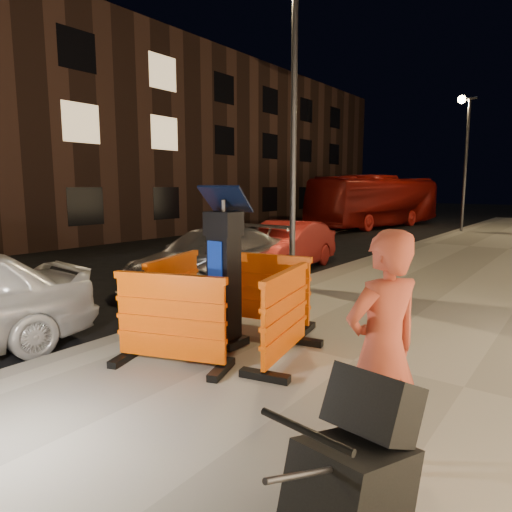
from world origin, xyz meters
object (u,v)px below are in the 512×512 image
Objects in this scene: barrier_front at (171,321)px; stroller at (354,472)px; man at (383,351)px; barrier_kerbside at (174,294)px; bus_doubledecker at (376,227)px; car_red at (286,270)px; barrier_bldgside at (285,316)px; barrier_back at (266,291)px; car_silver at (212,287)px; parking_kiosk at (224,271)px.

stroller is (2.85, -1.29, -0.04)m from barrier_front.
barrier_front is at bearing -70.42° from man.
barrier_kerbside is 0.79× the size of man.
car_red is at bearing -69.15° from bus_doubledecker.
barrier_bldgside is 2.19m from man.
car_red is (-1.82, 5.80, -0.70)m from barrier_kerbside.
barrier_front is at bearing -101.07° from barrier_back.
barrier_kerbside is 3.71m from car_silver.
barrier_back is at bearing -102.88° from man.
barrier_front is 0.36× the size of car_red.
car_silver is (-2.96, 3.99, -0.70)m from barrier_front.
barrier_front is at bearing 163.60° from stroller.
car_silver is at bearing 40.08° from barrier_bldgside.
parking_kiosk reaches higher than barrier_back.
barrier_kerbside is at bearing -67.69° from bus_doubledecker.
barrier_back and barrier_kerbside have the same top height.
barrier_front reaches higher than stroller.
parking_kiosk is at bearing -106.07° from barrier_kerbside.
barrier_back is 0.79× the size of man.
barrier_kerbside is 3.85m from man.
barrier_bldgside is (1.90, 0.00, 0.00)m from barrier_kerbside.
parking_kiosk is 1.40× the size of barrier_front.
bus_doubledecker is at bearing 95.84° from car_red.
parking_kiosk is 1.04m from barrier_front.
man is at bearing 110.57° from stroller.
car_red is 9.83m from stroller.
parking_kiosk is at bearing 77.93° from barrier_bldgside.
parking_kiosk reaches higher than man.
barrier_bldgside reaches higher than car_silver.
barrier_front is 1.90m from barrier_back.
barrier_bldgside is at bearing -38.63° from car_silver.
car_silver is 1.14× the size of car_red.
bus_doubledecker is 10.08× the size of stroller.
barrier_bldgside is at bearing 138.24° from stroller.
car_red is at bearing 1.32° from barrier_kerbside.
man is (2.65, -0.39, 0.34)m from barrier_front.
car_red is 0.39× the size of bus_doubledecker.
barrier_back is 1.00× the size of barrier_kerbside.
bus_doubledecker is (-5.89, 19.01, -0.70)m from barrier_back.
car_silver is (-2.01, 3.04, -0.70)m from barrier_kerbside.
car_silver is at bearing -100.58° from car_red.
barrier_front is 7.32m from car_red.
bus_doubledecker is at bearing 119.51° from stroller.
barrier_front and barrier_bldgside have the same top height.
barrier_front is 0.31× the size of car_silver.
barrier_kerbside is at bearing -57.31° from car_silver.
parking_kiosk reaches higher than stroller.
barrier_back is 0.14× the size of bus_doubledecker.
car_red is at bearing 108.64° from barrier_back.
barrier_kerbside reaches higher than stroller.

